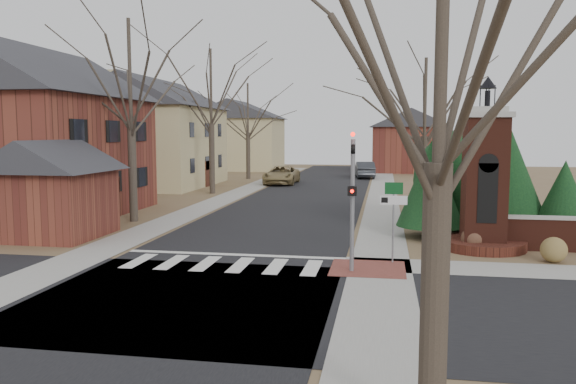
% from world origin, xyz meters
% --- Properties ---
extents(ground, '(120.00, 120.00, 0.00)m').
position_xyz_m(ground, '(0.00, 0.00, 0.00)').
color(ground, brown).
rests_on(ground, ground).
extents(main_street, '(8.00, 70.00, 0.01)m').
position_xyz_m(main_street, '(0.00, 22.00, 0.01)').
color(main_street, black).
rests_on(main_street, ground).
extents(cross_street, '(120.00, 8.00, 0.01)m').
position_xyz_m(cross_street, '(0.00, -3.00, 0.01)').
color(cross_street, black).
rests_on(cross_street, ground).
extents(crosswalk_zone, '(8.00, 2.20, 0.02)m').
position_xyz_m(crosswalk_zone, '(0.00, 0.80, 0.01)').
color(crosswalk_zone, silver).
rests_on(crosswalk_zone, ground).
extents(stop_bar, '(8.00, 0.35, 0.02)m').
position_xyz_m(stop_bar, '(0.00, 2.30, 0.01)').
color(stop_bar, silver).
rests_on(stop_bar, ground).
extents(sidewalk_right_main, '(2.00, 60.00, 0.02)m').
position_xyz_m(sidewalk_right_main, '(5.20, 22.00, 0.01)').
color(sidewalk_right_main, gray).
rests_on(sidewalk_right_main, ground).
extents(sidewalk_left, '(2.00, 60.00, 0.02)m').
position_xyz_m(sidewalk_left, '(-5.20, 22.00, 0.01)').
color(sidewalk_left, gray).
rests_on(sidewalk_left, ground).
extents(curb_apron, '(2.40, 2.40, 0.02)m').
position_xyz_m(curb_apron, '(4.80, 1.00, 0.01)').
color(curb_apron, brown).
rests_on(curb_apron, ground).
extents(traffic_signal_pole, '(0.28, 0.41, 4.50)m').
position_xyz_m(traffic_signal_pole, '(4.30, 0.57, 2.59)').
color(traffic_signal_pole, slate).
rests_on(traffic_signal_pole, ground).
extents(sign_post, '(0.90, 0.07, 2.75)m').
position_xyz_m(sign_post, '(5.59, 1.99, 1.95)').
color(sign_post, slate).
rests_on(sign_post, ground).
extents(brick_gate_monument, '(3.20, 3.20, 6.47)m').
position_xyz_m(brick_gate_monument, '(9.00, 4.99, 2.17)').
color(brick_gate_monument, '#4E2117').
rests_on(brick_gate_monument, ground).
extents(house_brick_left, '(9.80, 11.80, 9.42)m').
position_xyz_m(house_brick_left, '(-13.01, 9.99, 4.66)').
color(house_brick_left, brown).
rests_on(house_brick_left, ground).
extents(house_stucco_left, '(9.80, 12.80, 9.28)m').
position_xyz_m(house_stucco_left, '(-13.50, 27.00, 4.59)').
color(house_stucco_left, tan).
rests_on(house_stucco_left, ground).
extents(garage_left, '(4.80, 4.80, 4.29)m').
position_xyz_m(garage_left, '(-8.52, 4.49, 2.24)').
color(garage_left, brown).
rests_on(garage_left, ground).
extents(house_distant_left, '(10.80, 8.80, 8.53)m').
position_xyz_m(house_distant_left, '(-12.01, 48.00, 4.25)').
color(house_distant_left, tan).
rests_on(house_distant_left, ground).
extents(house_distant_right, '(8.80, 8.80, 7.30)m').
position_xyz_m(house_distant_right, '(7.99, 47.99, 3.65)').
color(house_distant_right, brown).
rests_on(house_distant_right, ground).
extents(evergreen_near, '(2.80, 2.80, 4.10)m').
position_xyz_m(evergreen_near, '(7.20, 7.00, 2.30)').
color(evergreen_near, '#473D33').
rests_on(evergreen_near, ground).
extents(evergreen_mid, '(3.40, 3.40, 4.70)m').
position_xyz_m(evergreen_mid, '(10.50, 8.20, 2.60)').
color(evergreen_mid, '#473D33').
rests_on(evergreen_mid, ground).
extents(evergreen_far, '(2.40, 2.40, 3.30)m').
position_xyz_m(evergreen_far, '(12.50, 7.20, 1.90)').
color(evergreen_far, '#473D33').
rests_on(evergreen_far, ground).
extents(evergreen_mass, '(4.80, 4.80, 4.80)m').
position_xyz_m(evergreen_mass, '(9.00, 9.50, 2.40)').
color(evergreen_mass, black).
rests_on(evergreen_mass, ground).
extents(bare_tree_0, '(8.05, 8.05, 11.15)m').
position_xyz_m(bare_tree_0, '(-7.00, 9.00, 7.70)').
color(bare_tree_0, '#473D33').
rests_on(bare_tree_0, ground).
extents(bare_tree_1, '(8.40, 8.40, 11.64)m').
position_xyz_m(bare_tree_1, '(-7.00, 22.00, 8.03)').
color(bare_tree_1, '#473D33').
rests_on(bare_tree_1, ground).
extents(bare_tree_2, '(7.35, 7.35, 10.19)m').
position_xyz_m(bare_tree_2, '(-7.50, 35.00, 7.03)').
color(bare_tree_2, '#473D33').
rests_on(bare_tree_2, ground).
extents(bare_tree_3, '(7.00, 7.00, 9.70)m').
position_xyz_m(bare_tree_3, '(7.50, 16.00, 6.69)').
color(bare_tree_3, '#473D33').
rests_on(bare_tree_3, ground).
extents(pickup_truck, '(2.61, 5.59, 1.55)m').
position_xyz_m(pickup_truck, '(-3.40, 30.24, 0.77)').
color(pickup_truck, '#988353').
rests_on(pickup_truck, ground).
extents(distant_car, '(2.28, 5.00, 1.59)m').
position_xyz_m(distant_car, '(3.40, 38.01, 0.80)').
color(distant_car, '#393B41').
rests_on(distant_car, ground).
extents(dry_shrub_left, '(0.89, 0.89, 0.89)m').
position_xyz_m(dry_shrub_left, '(8.60, 4.60, 0.44)').
color(dry_shrub_left, brown).
rests_on(dry_shrub_left, ground).
extents(dry_shrub_right, '(0.87, 0.87, 0.87)m').
position_xyz_m(dry_shrub_right, '(11.00, 3.00, 0.44)').
color(dry_shrub_right, olive).
rests_on(dry_shrub_right, ground).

